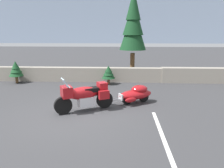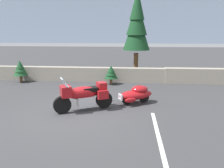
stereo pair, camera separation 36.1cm
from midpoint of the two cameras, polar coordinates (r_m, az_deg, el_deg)
ground_plane at (r=8.24m, az=-10.40°, el=-7.73°), size 80.00×80.00×0.00m
stone_guard_wall at (r=13.35m, az=-2.71°, el=2.50°), size 24.00×0.58×0.89m
distant_ridgeline at (r=103.22m, az=1.91°, el=16.03°), size 240.00×80.00×16.00m
touring_motorcycle at (r=8.33m, az=-8.48°, el=-2.92°), size 2.11×1.38×1.33m
car_shaped_trailer at (r=9.26m, az=5.14°, el=-2.53°), size 2.11×1.35×0.76m
pine_tree_tall at (r=14.43m, az=4.81°, el=15.61°), size 1.72×1.72×5.64m
pine_sapling_near at (r=14.16m, az=-24.50°, el=3.50°), size 0.83×0.83×1.31m
pine_sapling_farther at (r=12.58m, az=-1.76°, el=2.96°), size 0.78×0.78×1.09m
parking_stripe_marker at (r=6.73m, az=11.32°, el=-12.71°), size 0.12×3.60×0.01m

